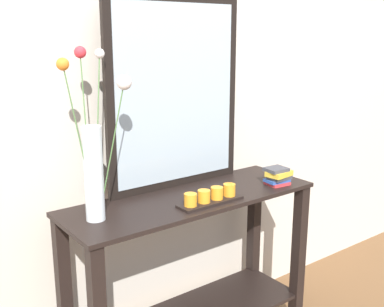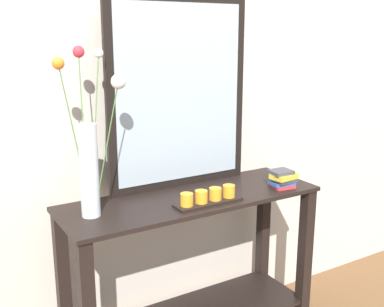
# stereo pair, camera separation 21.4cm
# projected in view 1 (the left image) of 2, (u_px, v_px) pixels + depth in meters

# --- Properties ---
(wall_back) EXTENTS (6.40, 0.08, 2.70)m
(wall_back) POSITION_uv_depth(u_px,v_px,m) (152.00, 84.00, 2.33)
(wall_back) COLOR beige
(wall_back) RESTS_ON ground
(console_table) EXTENTS (1.23, 0.41, 0.86)m
(console_table) POSITION_uv_depth(u_px,v_px,m) (192.00, 263.00, 2.28)
(console_table) COLOR black
(console_table) RESTS_ON ground
(mirror_leaning) EXTENTS (0.74, 0.03, 0.91)m
(mirror_leaning) POSITION_uv_depth(u_px,v_px,m) (176.00, 94.00, 2.24)
(mirror_leaning) COLOR black
(mirror_leaning) RESTS_ON console_table
(tall_vase_left) EXTENTS (0.26, 0.23, 0.69)m
(tall_vase_left) POSITION_uv_depth(u_px,v_px,m) (94.00, 156.00, 1.86)
(tall_vase_left) COLOR silver
(tall_vase_left) RESTS_ON console_table
(candle_tray) EXTENTS (0.32, 0.09, 0.07)m
(candle_tray) POSITION_uv_depth(u_px,v_px,m) (210.00, 197.00, 2.10)
(candle_tray) COLOR black
(candle_tray) RESTS_ON console_table
(book_stack) EXTENTS (0.13, 0.11, 0.09)m
(book_stack) POSITION_uv_depth(u_px,v_px,m) (278.00, 176.00, 2.36)
(book_stack) COLOR #C63338
(book_stack) RESTS_ON console_table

